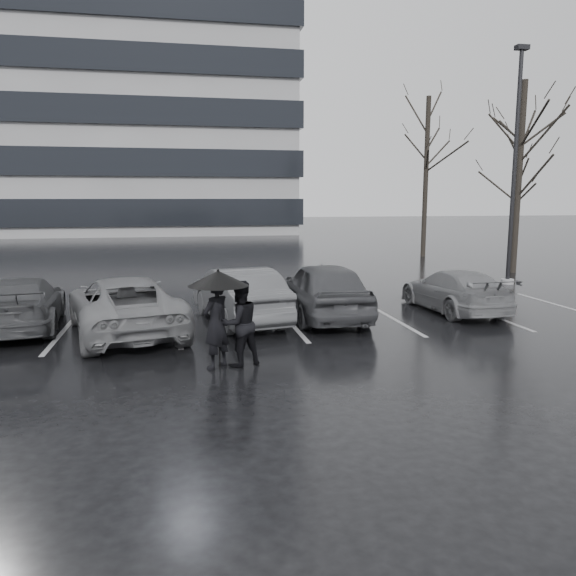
{
  "coord_description": "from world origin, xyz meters",
  "views": [
    {
      "loc": [
        -2.17,
        -11.8,
        3.21
      ],
      "look_at": [
        0.32,
        1.0,
        1.1
      ],
      "focal_mm": 35.0,
      "sensor_mm": 36.0,
      "label": 1
    }
  ],
  "objects_px": {
    "pedestrian_right": "(239,323)",
    "tree_east": "(519,178)",
    "car_west_a": "(239,295)",
    "car_west_b": "(125,305)",
    "pedestrian_left": "(216,324)",
    "tree_north": "(426,178)",
    "lamp_post": "(514,178)",
    "tree_ne": "(516,192)",
    "car_west_c": "(21,304)",
    "car_main": "(323,290)",
    "car_east": "(454,291)"
  },
  "relations": [
    {
      "from": "pedestrian_right",
      "to": "pedestrian_left",
      "type": "bearing_deg",
      "value": -12.16
    },
    {
      "from": "car_west_c",
      "to": "car_west_a",
      "type": "bearing_deg",
      "value": 171.82
    },
    {
      "from": "pedestrian_left",
      "to": "car_west_b",
      "type": "bearing_deg",
      "value": -102.61
    },
    {
      "from": "car_main",
      "to": "lamp_post",
      "type": "xyz_separation_m",
      "value": [
        8.31,
        4.52,
        3.12
      ]
    },
    {
      "from": "lamp_post",
      "to": "tree_north",
      "type": "xyz_separation_m",
      "value": [
        1.11,
        9.93,
        0.36
      ]
    },
    {
      "from": "car_west_b",
      "to": "pedestrian_left",
      "type": "distance_m",
      "value": 3.71
    },
    {
      "from": "car_west_b",
      "to": "pedestrian_left",
      "type": "bearing_deg",
      "value": 108.47
    },
    {
      "from": "tree_ne",
      "to": "car_main",
      "type": "bearing_deg",
      "value": -138.44
    },
    {
      "from": "car_west_c",
      "to": "pedestrian_left",
      "type": "distance_m",
      "value": 6.08
    },
    {
      "from": "pedestrian_right",
      "to": "tree_ne",
      "type": "xyz_separation_m",
      "value": [
        15.58,
        15.34,
        2.67
      ]
    },
    {
      "from": "car_east",
      "to": "tree_ne",
      "type": "bearing_deg",
      "value": -131.33
    },
    {
      "from": "pedestrian_right",
      "to": "tree_north",
      "type": "height_order",
      "value": "tree_north"
    },
    {
      "from": "car_west_c",
      "to": "tree_ne",
      "type": "distance_m",
      "value": 23.6
    },
    {
      "from": "car_main",
      "to": "car_west_a",
      "type": "height_order",
      "value": "car_main"
    },
    {
      "from": "tree_east",
      "to": "pedestrian_left",
      "type": "bearing_deg",
      "value": -139.82
    },
    {
      "from": "car_west_a",
      "to": "tree_east",
      "type": "xyz_separation_m",
      "value": [
        12.68,
        7.45,
        3.29
      ]
    },
    {
      "from": "car_west_b",
      "to": "pedestrian_left",
      "type": "xyz_separation_m",
      "value": [
        1.95,
        -3.15,
        0.18
      ]
    },
    {
      "from": "car_west_b",
      "to": "tree_north",
      "type": "height_order",
      "value": "tree_north"
    },
    {
      "from": "tree_east",
      "to": "tree_north",
      "type": "height_order",
      "value": "tree_north"
    },
    {
      "from": "pedestrian_left",
      "to": "tree_east",
      "type": "bearing_deg",
      "value": 175.87
    },
    {
      "from": "car_west_a",
      "to": "pedestrian_right",
      "type": "relative_size",
      "value": 2.6
    },
    {
      "from": "car_west_a",
      "to": "car_east",
      "type": "xyz_separation_m",
      "value": [
        6.13,
        0.15,
        -0.11
      ]
    },
    {
      "from": "car_east",
      "to": "pedestrian_right",
      "type": "distance_m",
      "value": 7.67
    },
    {
      "from": "car_main",
      "to": "tree_north",
      "type": "height_order",
      "value": "tree_north"
    },
    {
      "from": "car_west_b",
      "to": "tree_north",
      "type": "relative_size",
      "value": 0.58
    },
    {
      "from": "car_east",
      "to": "tree_north",
      "type": "bearing_deg",
      "value": -113.86
    },
    {
      "from": "car_west_c",
      "to": "pedestrian_left",
      "type": "height_order",
      "value": "pedestrian_left"
    },
    {
      "from": "car_east",
      "to": "pedestrian_left",
      "type": "distance_m",
      "value": 8.11
    },
    {
      "from": "car_west_b",
      "to": "car_west_c",
      "type": "bearing_deg",
      "value": -33.98
    },
    {
      "from": "car_west_a",
      "to": "car_west_b",
      "type": "distance_m",
      "value": 2.92
    },
    {
      "from": "lamp_post",
      "to": "tree_ne",
      "type": "distance_m",
      "value": 8.33
    },
    {
      "from": "car_east",
      "to": "pedestrian_left",
      "type": "bearing_deg",
      "value": 27.92
    },
    {
      "from": "car_west_c",
      "to": "tree_north",
      "type": "distance_m",
      "value": 22.52
    },
    {
      "from": "tree_east",
      "to": "car_west_c",
      "type": "bearing_deg",
      "value": -157.89
    },
    {
      "from": "car_main",
      "to": "car_east",
      "type": "height_order",
      "value": "car_main"
    },
    {
      "from": "pedestrian_left",
      "to": "tree_ne",
      "type": "xyz_separation_m",
      "value": [
        16.03,
        15.43,
        2.64
      ]
    },
    {
      "from": "car_main",
      "to": "tree_east",
      "type": "height_order",
      "value": "tree_east"
    },
    {
      "from": "car_west_c",
      "to": "lamp_post",
      "type": "relative_size",
      "value": 0.52
    },
    {
      "from": "pedestrian_left",
      "to": "tree_east",
      "type": "relative_size",
      "value": 0.22
    },
    {
      "from": "pedestrian_right",
      "to": "tree_east",
      "type": "bearing_deg",
      "value": -162.2
    },
    {
      "from": "lamp_post",
      "to": "tree_ne",
      "type": "relative_size",
      "value": 1.22
    },
    {
      "from": "car_west_a",
      "to": "tree_east",
      "type": "distance_m",
      "value": 15.07
    },
    {
      "from": "pedestrian_right",
      "to": "tree_east",
      "type": "xyz_separation_m",
      "value": [
        13.08,
        11.34,
        3.17
      ]
    },
    {
      "from": "car_west_c",
      "to": "car_east",
      "type": "height_order",
      "value": "car_west_c"
    },
    {
      "from": "car_west_b",
      "to": "car_east",
      "type": "xyz_separation_m",
      "value": [
        8.92,
        0.97,
        -0.09
      ]
    },
    {
      "from": "tree_east",
      "to": "lamp_post",
      "type": "bearing_deg",
      "value": -125.71
    },
    {
      "from": "tree_ne",
      "to": "tree_north",
      "type": "height_order",
      "value": "tree_north"
    },
    {
      "from": "pedestrian_right",
      "to": "car_west_a",
      "type": "bearing_deg",
      "value": -119.0
    },
    {
      "from": "tree_east",
      "to": "car_main",
      "type": "bearing_deg",
      "value": -144.42
    },
    {
      "from": "car_west_a",
      "to": "tree_ne",
      "type": "bearing_deg",
      "value": -153.99
    }
  ]
}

